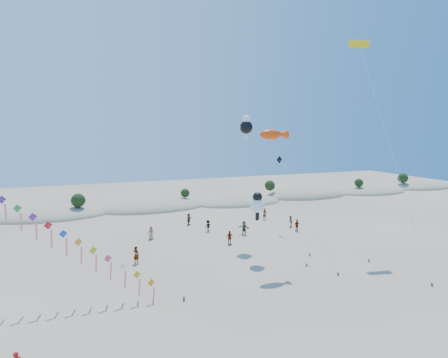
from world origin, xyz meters
TOP-DOWN VIEW (x-y plane):
  - ground at (0.00, 0.00)m, footprint 160.00×160.00m
  - dune_ridge at (1.06, 45.14)m, footprint 145.30×11.49m
  - fish_kite at (6.51, 13.76)m, footprint 5.50×6.23m
  - cartoon_kite_low at (5.38, 14.96)m, footprint 4.48×4.57m
  - cartoon_kite_high at (7.25, 21.94)m, footprint 4.99×8.98m
  - parafoil_kite at (19.11, 16.67)m, footprint 3.97×14.30m
  - dark_kite at (14.34, 21.15)m, footprint 2.53×15.56m
  - beachgoers at (6.01, 25.53)m, footprint 23.09×14.37m

SIDE VIEW (x-z plane):
  - ground at x=0.00m, z-range 0.00..0.00m
  - dune_ridge at x=1.06m, z-range -2.67..2.90m
  - beachgoers at x=6.01m, z-range -0.08..1.74m
  - cartoon_kite_low at x=5.38m, z-range 2.36..9.53m
  - dark_kite at x=14.34m, z-range 1.91..11.96m
  - fish_kite at x=6.51m, z-range 6.24..19.84m
  - cartoon_kite_high at x=7.25m, z-range 6.36..21.64m
  - parafoil_kite at x=19.11m, z-range 11.04..34.84m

